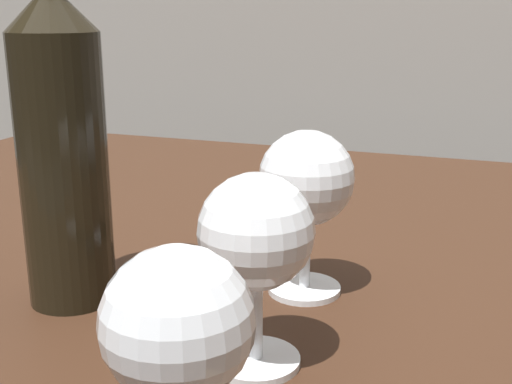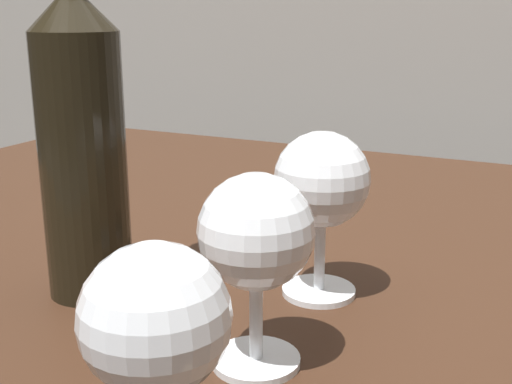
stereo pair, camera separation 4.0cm
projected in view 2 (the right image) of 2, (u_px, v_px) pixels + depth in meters
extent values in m
cube|color=#382114|center=(308.00, 261.00, 0.65)|extent=(1.28, 0.92, 0.03)
cylinder|color=#382114|center=(112.00, 322.00, 1.34)|extent=(0.06, 0.06, 0.73)
sphere|color=white|center=(155.00, 318.00, 0.31)|extent=(0.07, 0.07, 0.07)
ellipsoid|color=maroon|center=(155.00, 326.00, 0.31)|extent=(0.07, 0.07, 0.03)
cylinder|color=white|center=(256.00, 360.00, 0.43)|extent=(0.06, 0.06, 0.00)
cylinder|color=white|center=(256.00, 313.00, 0.43)|extent=(0.01, 0.01, 0.06)
sphere|color=white|center=(256.00, 231.00, 0.41)|extent=(0.08, 0.08, 0.08)
ellipsoid|color=#380711|center=(256.00, 234.00, 0.41)|extent=(0.07, 0.07, 0.03)
cylinder|color=white|center=(319.00, 291.00, 0.54)|extent=(0.06, 0.06, 0.00)
cylinder|color=white|center=(320.00, 250.00, 0.53)|extent=(0.01, 0.01, 0.07)
sphere|color=white|center=(322.00, 179.00, 0.51)|extent=(0.08, 0.08, 0.08)
ellipsoid|color=maroon|center=(322.00, 183.00, 0.52)|extent=(0.07, 0.07, 0.03)
cylinder|color=black|center=(84.00, 168.00, 0.52)|extent=(0.07, 0.07, 0.21)
cone|color=black|center=(72.00, 7.00, 0.49)|extent=(0.07, 0.07, 0.03)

